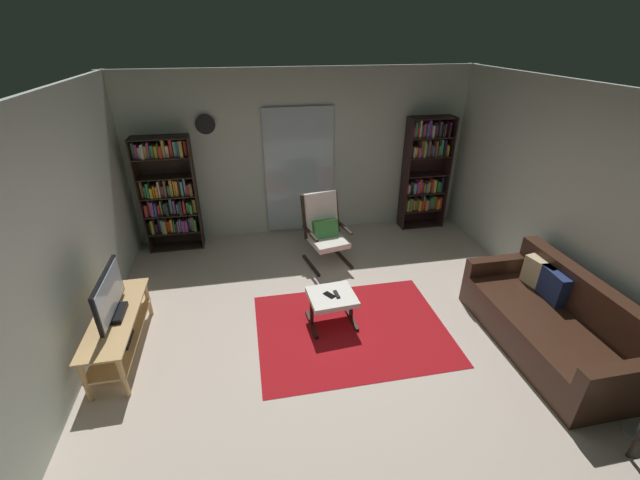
{
  "coord_description": "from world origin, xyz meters",
  "views": [
    {
      "loc": [
        -0.92,
        -3.32,
        3.08
      ],
      "look_at": [
        -0.15,
        0.67,
        0.94
      ],
      "focal_mm": 22.52,
      "sensor_mm": 36.0,
      "label": 1
    }
  ],
  "objects_px": {
    "television": "(110,297)",
    "bookshelf_near_sofa": "(425,170)",
    "tv_stand": "(118,329)",
    "cell_phone": "(329,295)",
    "lounge_armchair": "(325,228)",
    "wall_clock": "(205,124)",
    "bookshelf_near_tv": "(169,194)",
    "leather_sofa": "(551,323)",
    "tv_remote": "(337,294)",
    "ottoman": "(332,300)"
  },
  "relations": [
    {
      "from": "ottoman",
      "to": "wall_clock",
      "type": "relative_size",
      "value": 1.91
    },
    {
      "from": "wall_clock",
      "to": "television",
      "type": "bearing_deg",
      "value": -109.92
    },
    {
      "from": "bookshelf_near_tv",
      "to": "ottoman",
      "type": "xyz_separation_m",
      "value": [
        2.0,
        -2.29,
        -0.57
      ]
    },
    {
      "from": "television",
      "to": "bookshelf_near_sofa",
      "type": "bearing_deg",
      "value": 28.58
    },
    {
      "from": "television",
      "to": "tv_remote",
      "type": "relative_size",
      "value": 5.6
    },
    {
      "from": "bookshelf_near_tv",
      "to": "leather_sofa",
      "type": "height_order",
      "value": "bookshelf_near_tv"
    },
    {
      "from": "wall_clock",
      "to": "cell_phone",
      "type": "bearing_deg",
      "value": -62.07
    },
    {
      "from": "tv_stand",
      "to": "cell_phone",
      "type": "distance_m",
      "value": 2.25
    },
    {
      "from": "bookshelf_near_tv",
      "to": "ottoman",
      "type": "bearing_deg",
      "value": -48.94
    },
    {
      "from": "tv_stand",
      "to": "ottoman",
      "type": "bearing_deg",
      "value": 1.77
    },
    {
      "from": "tv_remote",
      "to": "television",
      "type": "bearing_deg",
      "value": 175.09
    },
    {
      "from": "ottoman",
      "to": "cell_phone",
      "type": "height_order",
      "value": "cell_phone"
    },
    {
      "from": "television",
      "to": "bookshelf_near_tv",
      "type": "xyz_separation_m",
      "value": [
        0.28,
        2.35,
        0.18
      ]
    },
    {
      "from": "tv_remote",
      "to": "leather_sofa",
      "type": "bearing_deg",
      "value": -25.89
    },
    {
      "from": "bookshelf_near_sofa",
      "to": "leather_sofa",
      "type": "relative_size",
      "value": 0.96
    },
    {
      "from": "tv_stand",
      "to": "leather_sofa",
      "type": "xyz_separation_m",
      "value": [
        4.51,
        -0.74,
        -0.03
      ]
    },
    {
      "from": "bookshelf_near_sofa",
      "to": "ottoman",
      "type": "distance_m",
      "value": 3.2
    },
    {
      "from": "bookshelf_near_sofa",
      "to": "wall_clock",
      "type": "bearing_deg",
      "value": 177.26
    },
    {
      "from": "tv_stand",
      "to": "bookshelf_near_sofa",
      "type": "relative_size",
      "value": 0.72
    },
    {
      "from": "tv_remote",
      "to": "wall_clock",
      "type": "relative_size",
      "value": 0.5
    },
    {
      "from": "television",
      "to": "cell_phone",
      "type": "relative_size",
      "value": 5.76
    },
    {
      "from": "television",
      "to": "ottoman",
      "type": "bearing_deg",
      "value": 1.34
    },
    {
      "from": "leather_sofa",
      "to": "tv_stand",
      "type": "bearing_deg",
      "value": 170.73
    },
    {
      "from": "bookshelf_near_sofa",
      "to": "leather_sofa",
      "type": "height_order",
      "value": "bookshelf_near_sofa"
    },
    {
      "from": "bookshelf_near_sofa",
      "to": "television",
      "type": "bearing_deg",
      "value": -151.42
    },
    {
      "from": "tv_stand",
      "to": "wall_clock",
      "type": "xyz_separation_m",
      "value": [
        0.93,
        2.56,
        1.53
      ]
    },
    {
      "from": "lounge_armchair",
      "to": "cell_phone",
      "type": "xyz_separation_m",
      "value": [
        -0.24,
        -1.45,
        -0.13
      ]
    },
    {
      "from": "tv_stand",
      "to": "television",
      "type": "height_order",
      "value": "television"
    },
    {
      "from": "tv_remote",
      "to": "cell_phone",
      "type": "xyz_separation_m",
      "value": [
        -0.08,
        0.01,
        -0.0
      ]
    },
    {
      "from": "wall_clock",
      "to": "ottoman",
      "type": "bearing_deg",
      "value": -61.45
    },
    {
      "from": "leather_sofa",
      "to": "bookshelf_near_sofa",
      "type": "bearing_deg",
      "value": 92.44
    },
    {
      "from": "cell_phone",
      "to": "leather_sofa",
      "type": "bearing_deg",
      "value": -52.76
    },
    {
      "from": "television",
      "to": "leather_sofa",
      "type": "relative_size",
      "value": 0.41
    },
    {
      "from": "bookshelf_near_sofa",
      "to": "lounge_armchair",
      "type": "distance_m",
      "value": 2.13
    },
    {
      "from": "ottoman",
      "to": "tv_remote",
      "type": "height_order",
      "value": "tv_remote"
    },
    {
      "from": "wall_clock",
      "to": "tv_remote",
      "type": "bearing_deg",
      "value": -60.69
    },
    {
      "from": "television",
      "to": "leather_sofa",
      "type": "xyz_separation_m",
      "value": [
        4.51,
        -0.75,
        -0.42
      ]
    },
    {
      "from": "tv_remote",
      "to": "lounge_armchair",
      "type": "bearing_deg",
      "value": 77.97
    },
    {
      "from": "bookshelf_near_sofa",
      "to": "tv_remote",
      "type": "distance_m",
      "value": 3.17
    },
    {
      "from": "bookshelf_near_sofa",
      "to": "leather_sofa",
      "type": "xyz_separation_m",
      "value": [
        0.13,
        -3.14,
        -0.71
      ]
    },
    {
      "from": "tv_stand",
      "to": "bookshelf_near_tv",
      "type": "relative_size",
      "value": 0.77
    },
    {
      "from": "television",
      "to": "ottoman",
      "type": "height_order",
      "value": "television"
    },
    {
      "from": "bookshelf_near_tv",
      "to": "wall_clock",
      "type": "xyz_separation_m",
      "value": [
        0.64,
        0.2,
        0.96
      ]
    },
    {
      "from": "television",
      "to": "ottoman",
      "type": "xyz_separation_m",
      "value": [
        2.28,
        0.05,
        -0.39
      ]
    },
    {
      "from": "bookshelf_near_tv",
      "to": "cell_phone",
      "type": "relative_size",
      "value": 12.51
    },
    {
      "from": "television",
      "to": "cell_phone",
      "type": "xyz_separation_m",
      "value": [
        2.25,
        0.05,
        -0.31
      ]
    },
    {
      "from": "cell_phone",
      "to": "wall_clock",
      "type": "relative_size",
      "value": 0.48
    },
    {
      "from": "bookshelf_near_sofa",
      "to": "lounge_armchair",
      "type": "bearing_deg",
      "value": -154.89
    },
    {
      "from": "bookshelf_near_tv",
      "to": "bookshelf_near_sofa",
      "type": "bearing_deg",
      "value": 0.48
    },
    {
      "from": "cell_phone",
      "to": "lounge_armchair",
      "type": "bearing_deg",
      "value": 47.35
    }
  ]
}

